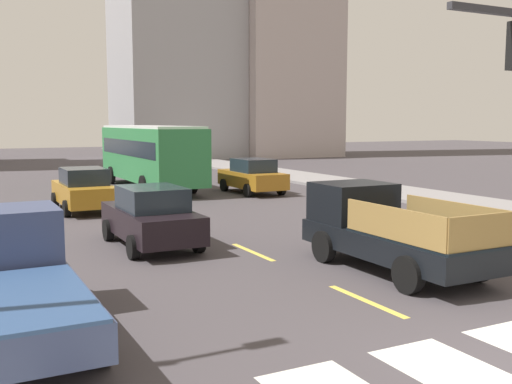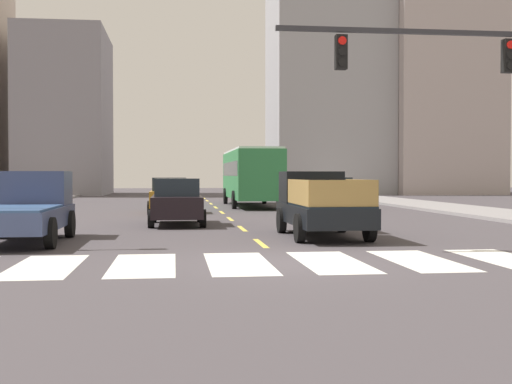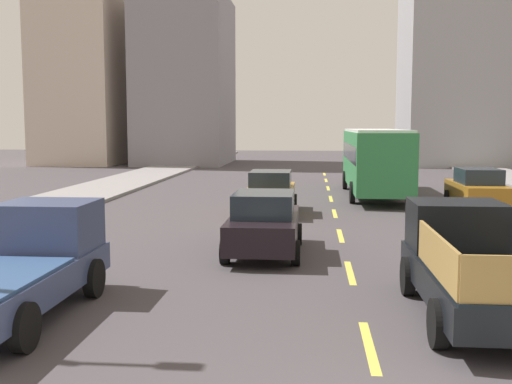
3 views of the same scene
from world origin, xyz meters
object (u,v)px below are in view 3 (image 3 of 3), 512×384
at_px(sedan_far, 264,223).
at_px(sedan_near_left, 271,192).
at_px(pickup_dark, 23,264).
at_px(pickup_stakebed, 471,264).
at_px(sedan_mid, 477,189).
at_px(city_bus, 374,157).

height_order(sedan_far, sedan_near_left, same).
bearing_deg(pickup_dark, sedan_far, 51.29).
xyz_separation_m(pickup_stakebed, sedan_far, (-4.28, 4.95, -0.08)).
xyz_separation_m(sedan_mid, sedan_near_left, (-8.61, -2.20, 0.00)).
bearing_deg(city_bus, pickup_dark, -112.66).
bearing_deg(pickup_stakebed, sedan_far, 128.86).
height_order(pickup_dark, city_bus, city_bus).
bearing_deg(sedan_near_left, city_bus, 51.86).
distance_m(city_bus, sedan_near_left, 8.09).
distance_m(pickup_stakebed, sedan_mid, 15.52).
bearing_deg(sedan_far, city_bus, 74.17).
distance_m(pickup_stakebed, pickup_dark, 8.44).
distance_m(city_bus, sedan_mid, 5.90).
distance_m(city_bus, sedan_far, 15.03).
relative_size(pickup_dark, sedan_near_left, 1.18).
relative_size(pickup_stakebed, sedan_near_left, 1.18).
distance_m(pickup_dark, city_bus, 21.75).
height_order(pickup_stakebed, city_bus, city_bus).
relative_size(pickup_stakebed, pickup_dark, 1.00).
height_order(city_bus, sedan_near_left, city_bus).
bearing_deg(pickup_stakebed, pickup_dark, -177.17).
relative_size(sedan_mid, sedan_near_left, 1.00).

